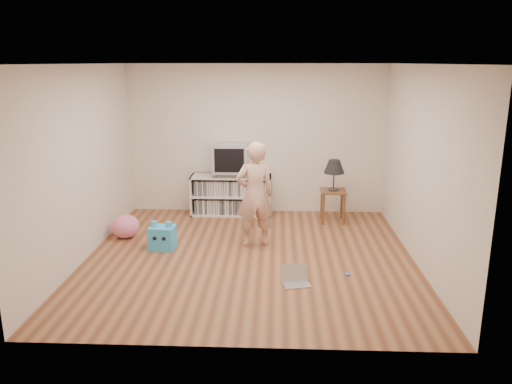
{
  "coord_description": "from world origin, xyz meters",
  "views": [
    {
      "loc": [
        0.37,
        -6.44,
        2.63
      ],
      "look_at": [
        0.07,
        0.4,
        0.83
      ],
      "focal_mm": 35.0,
      "sensor_mm": 36.0,
      "label": 1
    }
  ],
  "objects_px": {
    "side_table": "(333,198)",
    "table_lamp": "(334,167)",
    "dvd_deck": "(231,174)",
    "plush_pink": "(126,226)",
    "crt_tv": "(231,158)",
    "person": "(255,195)",
    "plush_blue": "(162,237)",
    "media_unit": "(231,195)",
    "laptop": "(295,279)"
  },
  "relations": [
    {
      "from": "crt_tv",
      "to": "plush_pink",
      "type": "xyz_separation_m",
      "value": [
        -1.51,
        -1.28,
        -0.84
      ]
    },
    {
      "from": "media_unit",
      "to": "side_table",
      "type": "height_order",
      "value": "media_unit"
    },
    {
      "from": "table_lamp",
      "to": "plush_blue",
      "type": "xyz_separation_m",
      "value": [
        -2.59,
        -1.37,
        -0.77
      ]
    },
    {
      "from": "dvd_deck",
      "to": "side_table",
      "type": "xyz_separation_m",
      "value": [
        1.75,
        -0.37,
        -0.32
      ]
    },
    {
      "from": "media_unit",
      "to": "side_table",
      "type": "relative_size",
      "value": 2.55
    },
    {
      "from": "plush_blue",
      "to": "table_lamp",
      "type": "bearing_deg",
      "value": 32.06
    },
    {
      "from": "media_unit",
      "to": "plush_pink",
      "type": "relative_size",
      "value": 3.31
    },
    {
      "from": "media_unit",
      "to": "table_lamp",
      "type": "xyz_separation_m",
      "value": [
        1.75,
        -0.39,
        0.59
      ]
    },
    {
      "from": "plush_blue",
      "to": "plush_pink",
      "type": "distance_m",
      "value": 0.81
    },
    {
      "from": "plush_blue",
      "to": "person",
      "type": "bearing_deg",
      "value": 12.56
    },
    {
      "from": "person",
      "to": "laptop",
      "type": "bearing_deg",
      "value": 97.53
    },
    {
      "from": "plush_pink",
      "to": "dvd_deck",
      "type": "bearing_deg",
      "value": 40.39
    },
    {
      "from": "person",
      "to": "media_unit",
      "type": "bearing_deg",
      "value": -88.44
    },
    {
      "from": "plush_blue",
      "to": "side_table",
      "type": "bearing_deg",
      "value": 32.06
    },
    {
      "from": "media_unit",
      "to": "crt_tv",
      "type": "relative_size",
      "value": 2.33
    },
    {
      "from": "table_lamp",
      "to": "plush_pink",
      "type": "height_order",
      "value": "table_lamp"
    },
    {
      "from": "plush_blue",
      "to": "crt_tv",
      "type": "bearing_deg",
      "value": 68.36
    },
    {
      "from": "person",
      "to": "laptop",
      "type": "relative_size",
      "value": 4.17
    },
    {
      "from": "plush_pink",
      "to": "plush_blue",
      "type": "bearing_deg",
      "value": -34.01
    },
    {
      "from": "person",
      "to": "plush_blue",
      "type": "xyz_separation_m",
      "value": [
        -1.33,
        -0.2,
        -0.6
      ]
    },
    {
      "from": "plush_blue",
      "to": "dvd_deck",
      "type": "bearing_deg",
      "value": 68.41
    },
    {
      "from": "person",
      "to": "plush_blue",
      "type": "relative_size",
      "value": 3.75
    },
    {
      "from": "media_unit",
      "to": "dvd_deck",
      "type": "relative_size",
      "value": 3.11
    },
    {
      "from": "person",
      "to": "plush_blue",
      "type": "height_order",
      "value": "person"
    },
    {
      "from": "person",
      "to": "plush_blue",
      "type": "distance_m",
      "value": 1.47
    },
    {
      "from": "laptop",
      "to": "plush_pink",
      "type": "xyz_separation_m",
      "value": [
        -2.56,
        1.54,
        0.12
      ]
    },
    {
      "from": "side_table",
      "to": "plush_pink",
      "type": "relative_size",
      "value": 1.3
    },
    {
      "from": "dvd_deck",
      "to": "laptop",
      "type": "distance_m",
      "value": 3.09
    },
    {
      "from": "dvd_deck",
      "to": "plush_blue",
      "type": "distance_m",
      "value": 2.01
    },
    {
      "from": "plush_pink",
      "to": "table_lamp",
      "type": "bearing_deg",
      "value": 15.7
    },
    {
      "from": "media_unit",
      "to": "crt_tv",
      "type": "xyz_separation_m",
      "value": [
        0.0,
        -0.02,
        0.67
      ]
    },
    {
      "from": "dvd_deck",
      "to": "plush_blue",
      "type": "xyz_separation_m",
      "value": [
        -0.84,
        -1.74,
        -0.56
      ]
    },
    {
      "from": "media_unit",
      "to": "laptop",
      "type": "bearing_deg",
      "value": -69.79
    },
    {
      "from": "dvd_deck",
      "to": "laptop",
      "type": "relative_size",
      "value": 1.21
    },
    {
      "from": "dvd_deck",
      "to": "crt_tv",
      "type": "xyz_separation_m",
      "value": [
        0.0,
        -0.0,
        0.29
      ]
    },
    {
      "from": "media_unit",
      "to": "table_lamp",
      "type": "bearing_deg",
      "value": -12.45
    },
    {
      "from": "table_lamp",
      "to": "laptop",
      "type": "xyz_separation_m",
      "value": [
        -0.7,
        -2.45,
        -0.88
      ]
    },
    {
      "from": "table_lamp",
      "to": "plush_pink",
      "type": "bearing_deg",
      "value": -164.3
    },
    {
      "from": "crt_tv",
      "to": "laptop",
      "type": "distance_m",
      "value": 3.16
    },
    {
      "from": "dvd_deck",
      "to": "side_table",
      "type": "relative_size",
      "value": 0.82
    },
    {
      "from": "side_table",
      "to": "table_lamp",
      "type": "xyz_separation_m",
      "value": [
        -0.0,
        0.0,
        0.53
      ]
    },
    {
      "from": "crt_tv",
      "to": "table_lamp",
      "type": "bearing_deg",
      "value": -11.85
    },
    {
      "from": "plush_blue",
      "to": "laptop",
      "type": "bearing_deg",
      "value": -25.76
    },
    {
      "from": "crt_tv",
      "to": "person",
      "type": "height_order",
      "value": "person"
    },
    {
      "from": "table_lamp",
      "to": "plush_blue",
      "type": "bearing_deg",
      "value": -152.11
    },
    {
      "from": "media_unit",
      "to": "plush_blue",
      "type": "xyz_separation_m",
      "value": [
        -0.84,
        -1.75,
        -0.17
      ]
    },
    {
      "from": "laptop",
      "to": "plush_blue",
      "type": "height_order",
      "value": "plush_blue"
    },
    {
      "from": "crt_tv",
      "to": "side_table",
      "type": "height_order",
      "value": "crt_tv"
    },
    {
      "from": "laptop",
      "to": "person",
      "type": "bearing_deg",
      "value": 99.6
    },
    {
      "from": "dvd_deck",
      "to": "plush_pink",
      "type": "xyz_separation_m",
      "value": [
        -1.51,
        -1.29,
        -0.56
      ]
    }
  ]
}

